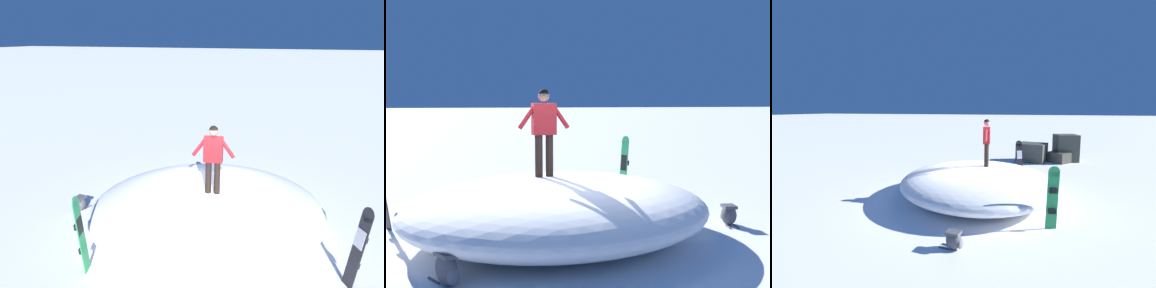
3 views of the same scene
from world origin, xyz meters
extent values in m
plane|color=white|center=(0.00, 0.00, 0.00)|extent=(240.00, 240.00, 0.00)
ellipsoid|color=white|center=(0.51, 0.16, 0.54)|extent=(7.40, 7.55, 1.09)
cylinder|color=black|center=(0.75, 0.45, 1.47)|extent=(0.14, 0.14, 0.77)
cylinder|color=black|center=(0.78, 0.25, 1.47)|extent=(0.14, 0.14, 0.77)
cube|color=maroon|center=(0.76, 0.35, 2.14)|extent=(0.28, 0.45, 0.57)
sphere|color=tan|center=(0.76, 0.35, 2.57)|extent=(0.21, 0.21, 0.21)
cylinder|color=maroon|center=(0.72, 0.65, 2.20)|extent=(0.14, 0.38, 0.48)
cylinder|color=maroon|center=(0.81, 0.05, 2.20)|extent=(0.14, 0.38, 0.48)
sphere|color=black|center=(0.76, 0.35, 2.59)|extent=(0.20, 0.20, 0.20)
cube|color=black|center=(1.59, 3.38, 0.75)|extent=(0.36, 0.34, 1.50)
cylinder|color=black|center=(1.53, 3.47, 1.50)|extent=(0.27, 0.19, 0.28)
cube|color=#B2B2B7|center=(1.58, 3.39, 1.02)|extent=(0.23, 0.17, 0.36)
cube|color=black|center=(1.55, 3.45, 1.02)|extent=(0.21, 0.17, 0.12)
cube|color=black|center=(1.58, 3.38, 0.48)|extent=(0.21, 0.17, 0.12)
cube|color=#1E8C47|center=(2.90, -1.70, 0.75)|extent=(0.31, 0.20, 1.51)
cylinder|color=#1E8C47|center=(2.92, -1.75, 1.50)|extent=(0.29, 0.12, 0.29)
cube|color=black|center=(2.91, -1.72, 1.02)|extent=(0.24, 0.10, 0.36)
cube|color=black|center=(2.92, -1.76, 1.02)|extent=(0.20, 0.13, 0.11)
cube|color=black|center=(2.91, -1.73, 0.48)|extent=(0.20, 0.13, 0.11)
ellipsoid|color=#4C4C51|center=(-1.55, 1.91, 0.23)|extent=(0.50, 0.44, 0.46)
ellipsoid|color=slate|center=(-1.72, 1.81, 0.16)|extent=(0.20, 0.22, 0.22)
cube|color=#4C4C51|center=(-1.55, 1.91, 0.43)|extent=(0.42, 0.37, 0.06)
cylinder|color=#4C4C51|center=(-1.31, 1.99, 0.01)|extent=(0.28, 0.20, 0.04)
cylinder|color=#4C4C51|center=(-1.38, 2.10, 0.01)|extent=(0.28, 0.20, 0.04)
ellipsoid|color=#4C4C51|center=(0.86, -3.34, 0.20)|extent=(0.39, 0.33, 0.41)
ellipsoid|color=slate|center=(1.02, -3.36, 0.14)|extent=(0.12, 0.23, 0.19)
cube|color=#4C4C51|center=(0.86, -3.34, 0.37)|extent=(0.32, 0.27, 0.06)
cylinder|color=#4C4C51|center=(0.67, -3.24, 0.01)|extent=(0.25, 0.06, 0.04)
cylinder|color=#4C4C51|center=(0.66, -3.41, 0.01)|extent=(0.25, 0.06, 0.04)
camera|label=1|loc=(7.65, 2.28, 4.56)|focal=31.68mm
camera|label=2|loc=(-8.36, 1.25, 2.53)|focal=47.09mm
camera|label=3|loc=(2.72, -8.62, 3.05)|focal=25.45mm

